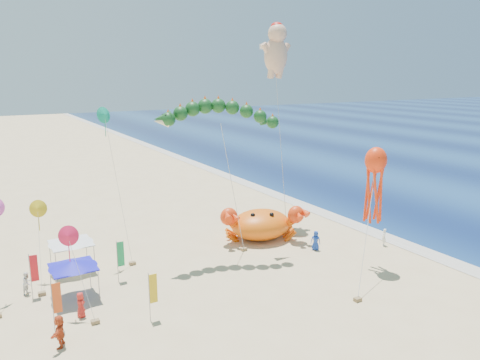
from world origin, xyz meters
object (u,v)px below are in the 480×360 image
Objects in this scene: dragon_kite at (219,118)px; canopy_blue at (73,264)px; crab_inflatable at (261,223)px; octopus_kite at (375,179)px; cherub_kite at (276,49)px; canopy_white at (71,241)px.

canopy_blue is at bearing -172.17° from dragon_kite.
crab_inflatable is 0.81× the size of octopus_kite.
dragon_kite reaches higher than crab_inflatable.
octopus_kite is at bearing -66.51° from crab_inflatable.
crab_inflatable is 17.12m from cherub_kite.
octopus_kite is 24.03m from canopy_white.
cherub_kite is 2.07× the size of octopus_kite.
cherub_kite is (9.67, 6.20, 5.77)m from dragon_kite.
dragon_kite is 3.83× the size of canopy_white.
dragon_kite is 15.00m from canopy_white.
canopy_blue is at bearing 164.02° from octopus_kite.
canopy_blue is at bearing -168.95° from crab_inflatable.
crab_inflatable is at bearing 113.49° from octopus_kite.
canopy_blue is (-21.60, 6.18, -4.67)m from octopus_kite.
octopus_kite is (4.17, -9.59, 5.62)m from crab_inflatable.
crab_inflatable is at bearing 11.05° from canopy_blue.
octopus_kite is at bearing -39.86° from dragon_kite.
cherub_kite is 17.43m from octopus_kite.
cherub_kite is 6.22× the size of canopy_blue.
dragon_kite reaches higher than canopy_blue.
canopy_blue is at bearing -99.11° from canopy_white.
octopus_kite is at bearing -27.93° from canopy_white.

